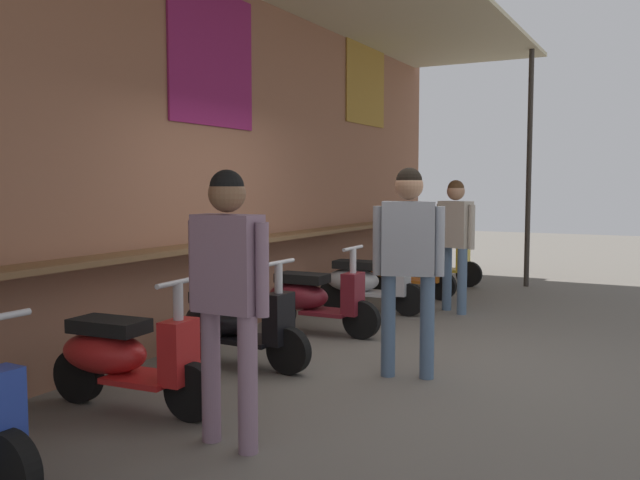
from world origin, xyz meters
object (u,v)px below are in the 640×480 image
object	(u,v)px
scooter_maroon	(312,298)
scooter_silver	(365,282)
scooter_orange	(403,270)
shopper_passing	(228,277)
scooter_red	(123,356)
scooter_black	(234,322)
shopper_with_handbag	(454,232)
shopper_browsing	(408,248)
scooter_yellow	(434,261)

from	to	relation	value
scooter_maroon	scooter_silver	size ratio (longest dim) A/B	1.00
scooter_maroon	scooter_orange	size ratio (longest dim) A/B	1.00
scooter_silver	shopper_passing	bearing A→B (deg)	-79.35
scooter_red	scooter_black	distance (m)	1.37
scooter_red	scooter_silver	bearing A→B (deg)	86.02
scooter_black	scooter_silver	bearing A→B (deg)	92.37
shopper_with_handbag	shopper_passing	distance (m)	5.00
shopper_with_handbag	shopper_browsing	xyz separation A→B (m)	(-3.05, -0.52, 0.08)
scooter_red	shopper_passing	xyz separation A→B (m)	(-0.22, -1.07, 0.67)
scooter_black	scooter_yellow	xyz separation A→B (m)	(5.59, 0.00, 0.00)
scooter_orange	scooter_yellow	world-z (taller)	same
scooter_orange	scooter_yellow	bearing A→B (deg)	90.07
scooter_black	scooter_yellow	world-z (taller)	same
scooter_black	scooter_silver	xyz separation A→B (m)	(2.87, -0.00, 0.00)
scooter_yellow	shopper_with_handbag	bearing A→B (deg)	-67.00
shopper_with_handbag	scooter_yellow	bearing A→B (deg)	-135.93
scooter_yellow	shopper_with_handbag	distance (m)	2.48
shopper_browsing	scooter_maroon	bearing A→B (deg)	-144.24
shopper_with_handbag	shopper_browsing	size ratio (longest dim) A/B	0.95
scooter_black	shopper_with_handbag	xyz separation A→B (m)	(3.41, -0.98, 0.63)
scooter_silver	shopper_browsing	world-z (taller)	shopper_browsing
scooter_black	scooter_maroon	size ratio (longest dim) A/B	1.00
shopper_browsing	scooter_black	bearing A→B (deg)	-94.46
scooter_black	scooter_orange	world-z (taller)	same
scooter_red	scooter_black	size ratio (longest dim) A/B	1.00
scooter_black	scooter_maroon	bearing A→B (deg)	92.37
scooter_silver	shopper_with_handbag	xyz separation A→B (m)	(0.54, -0.98, 0.63)
scooter_red	shopper_browsing	size ratio (longest dim) A/B	0.80
scooter_black	shopper_passing	xyz separation A→B (m)	(-1.59, -1.07, 0.67)
shopper_with_handbag	scooter_silver	bearing A→B (deg)	-41.52
shopper_browsing	shopper_with_handbag	bearing A→B (deg)	171.86
scooter_maroon	scooter_orange	bearing A→B (deg)	88.87
scooter_black	scooter_orange	size ratio (longest dim) A/B	1.00
scooter_red	scooter_orange	distance (m)	5.58
shopper_browsing	shopper_passing	size ratio (longest dim) A/B	1.03
scooter_black	shopper_browsing	world-z (taller)	shopper_browsing
scooter_red	scooter_maroon	size ratio (longest dim) A/B	1.00
shopper_browsing	scooter_red	bearing A→B (deg)	-58.96
scooter_black	shopper_passing	size ratio (longest dim) A/B	0.82
scooter_red	shopper_browsing	bearing A→B (deg)	44.94
scooter_silver	scooter_orange	world-z (taller)	same
scooter_maroon	shopper_browsing	distance (m)	2.00
scooter_red	scooter_black	bearing A→B (deg)	86.02
scooter_maroon	scooter_yellow	distance (m)	4.12
scooter_silver	shopper_browsing	distance (m)	3.01
scooter_red	scooter_orange	size ratio (longest dim) A/B	1.00
scooter_maroon	shopper_browsing	bearing A→B (deg)	-37.49
scooter_red	shopper_browsing	distance (m)	2.40
scooter_yellow	shopper_browsing	distance (m)	5.49
scooter_orange	shopper_passing	size ratio (longest dim) A/B	0.82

